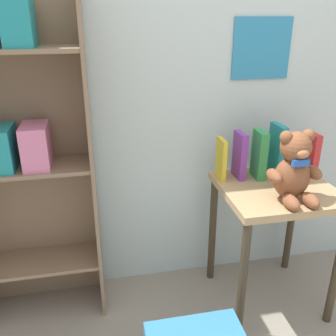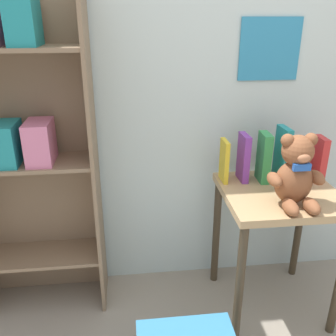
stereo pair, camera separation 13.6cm
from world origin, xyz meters
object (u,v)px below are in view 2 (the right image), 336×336
object	(u,v)px
display_table	(278,213)
teddy_bear	(296,173)
book_standing_teal	(282,154)
book_standing_yellow	(224,161)
bookshelf_side	(26,140)
book_standing_red	(319,158)
book_standing_purple	(243,158)
book_standing_green	(264,157)
book_standing_pink	(300,162)

from	to	relation	value
display_table	teddy_bear	xyz separation A→B (m)	(-0.00, -0.12, 0.26)
book_standing_teal	book_standing_yellow	bearing A→B (deg)	175.49
bookshelf_side	book_standing_red	size ratio (longest dim) A/B	7.44
book_standing_teal	book_standing_red	world-z (taller)	book_standing_teal
teddy_bear	book_standing_red	distance (m)	0.35
book_standing_purple	book_standing_teal	bearing A→B (deg)	-4.41
book_standing_yellow	book_standing_purple	size ratio (longest dim) A/B	0.89
display_table	book_standing_green	bearing A→B (deg)	110.26
bookshelf_side	book_standing_green	xyz separation A→B (m)	(1.13, -0.07, -0.11)
display_table	book_standing_green	world-z (taller)	book_standing_green
display_table	book_standing_purple	bearing A→B (deg)	133.66
book_standing_yellow	book_standing_teal	xyz separation A→B (m)	(0.29, -0.01, 0.03)
display_table	teddy_bear	bearing A→B (deg)	-90.29
book_standing_green	book_standing_red	bearing A→B (deg)	2.25
bookshelf_side	teddy_bear	distance (m)	1.23
bookshelf_side	book_standing_red	world-z (taller)	bookshelf_side
book_standing_yellow	book_standing_purple	distance (m)	0.10
book_standing_red	book_standing_pink	bearing A→B (deg)	178.98
bookshelf_side	book_standing_teal	bearing A→B (deg)	-2.88
teddy_bear	book_standing_yellow	xyz separation A→B (m)	(-0.24, 0.28, -0.04)
book_standing_teal	book_standing_purple	bearing A→B (deg)	174.52
teddy_bear	book_standing_pink	xyz separation A→B (m)	(0.15, 0.26, -0.05)
display_table	teddy_bear	size ratio (longest dim) A/B	2.10
book_standing_purple	display_table	bearing A→B (deg)	-47.27
teddy_bear	book_standing_red	bearing A→B (deg)	46.43
bookshelf_side	display_table	size ratio (longest dim) A/B	2.39
book_standing_yellow	book_standing_pink	distance (m)	0.39
book_standing_purple	book_standing_pink	distance (m)	0.29
book_standing_teal	book_standing_red	distance (m)	0.19
display_table	book_standing_teal	xyz separation A→B (m)	(0.05, 0.14, 0.25)
bookshelf_side	book_standing_yellow	xyz separation A→B (m)	(0.94, -0.05, -0.13)
book_standing_red	teddy_bear	bearing A→B (deg)	-132.65
book_standing_teal	teddy_bear	bearing A→B (deg)	-102.48
teddy_bear	book_standing_teal	bearing A→B (deg)	79.52
book_standing_yellow	book_standing_pink	world-z (taller)	book_standing_yellow
book_standing_yellow	book_standing_green	xyz separation A→B (m)	(0.19, -0.02, 0.02)
book_standing_green	book_standing_pink	distance (m)	0.20
teddy_bear	book_standing_pink	distance (m)	0.30
book_standing_teal	book_standing_pink	distance (m)	0.11
display_table	book_standing_pink	size ratio (longest dim) A/B	3.69
book_standing_purple	book_standing_red	size ratio (longest dim) A/B	1.10
book_standing_red	book_standing_purple	bearing A→B (deg)	177.69
book_standing_teal	book_standing_green	bearing A→B (deg)	-176.54
display_table	book_standing_purple	world-z (taller)	book_standing_purple
display_table	book_standing_green	size ratio (longest dim) A/B	2.74
book_standing_yellow	bookshelf_side	bearing A→B (deg)	176.69
book_standing_purple	book_standing_green	bearing A→B (deg)	-13.18
teddy_bear	book_standing_pink	size ratio (longest dim) A/B	1.75
book_standing_purple	book_standing_red	world-z (taller)	book_standing_purple
book_standing_purple	book_standing_green	world-z (taller)	book_standing_green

